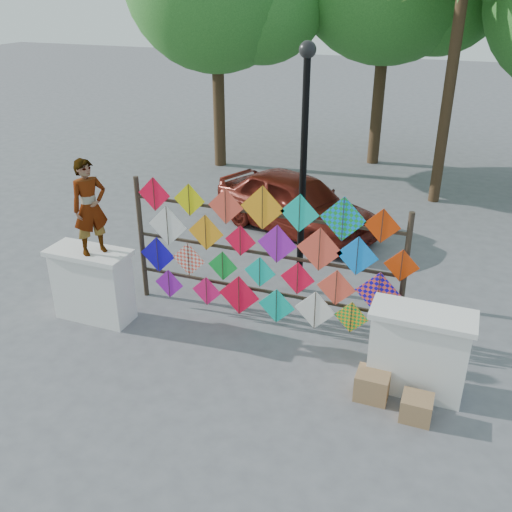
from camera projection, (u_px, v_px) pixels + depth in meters
name	position (u px, v px, depth m)	size (l,w,h in m)	color
ground	(244.00, 343.00, 9.24)	(80.00, 80.00, 0.00)	slate
parapet_left	(93.00, 284.00, 9.67)	(1.40, 0.65, 1.28)	white
parapet_right	(418.00, 351.00, 7.92)	(1.40, 0.65, 1.28)	white
kite_rack	(266.00, 257.00, 9.29)	(4.89, 0.24, 2.44)	#2E2319
vendor_woman	(90.00, 207.00, 9.01)	(0.57, 0.38, 1.57)	#99999E
sedan	(295.00, 203.00, 13.12)	(1.64, 4.07, 1.39)	#59170F
lamppost	(304.00, 151.00, 9.66)	(0.28, 0.28, 4.46)	black
cardboard_box_near	(372.00, 385.00, 7.95)	(0.46, 0.41, 0.41)	#977449
cardboard_box_far	(416.00, 408.00, 7.57)	(0.41, 0.37, 0.34)	#977449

